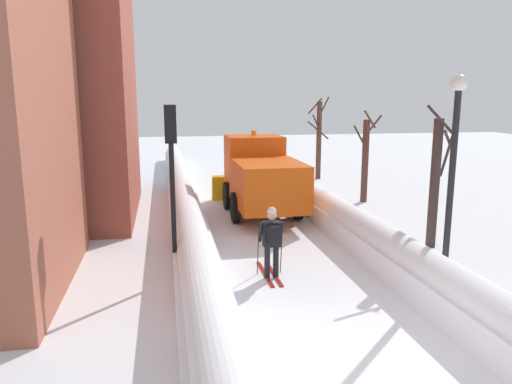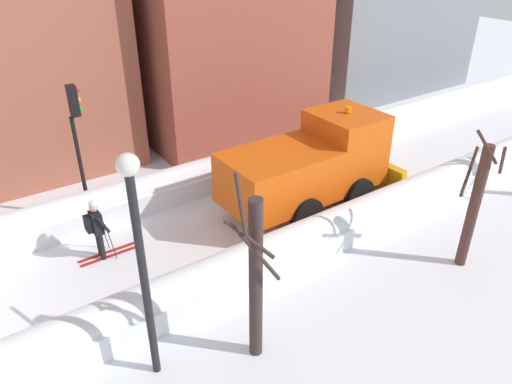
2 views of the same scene
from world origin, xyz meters
TOP-DOWN VIEW (x-y plane):
  - ground_plane at (0.00, 10.00)m, footprint 80.00×80.00m
  - snowbank_left at (-2.50, 10.00)m, footprint 1.10×36.00m
  - snowbank_right at (2.50, 10.00)m, footprint 1.10×36.00m
  - plow_truck at (0.43, 10.64)m, footprint 3.20×5.98m
  - skier at (-0.65, 3.98)m, footprint 0.62×1.80m
  - traffic_light_pole at (-3.00, 4.51)m, footprint 0.28×0.42m
  - street_lamp at (3.83, 3.58)m, footprint 0.40×0.40m
  - bare_tree_near at (4.61, 5.54)m, footprint 1.08×0.94m
  - bare_tree_mid at (5.23, 11.95)m, footprint 1.04×1.21m
  - bare_tree_far at (5.20, 18.12)m, footprint 1.18×1.29m

SIDE VIEW (x-z plane):
  - ground_plane at x=0.00m, z-range 0.00..0.00m
  - snowbank_right at x=2.50m, z-range -0.06..1.04m
  - snowbank_left at x=-2.50m, z-range -0.05..1.08m
  - skier at x=-0.65m, z-range 0.10..1.91m
  - plow_truck at x=0.43m, z-range -0.08..3.04m
  - bare_tree_mid at x=5.23m, z-range -0.09..3.82m
  - bare_tree_near at x=4.61m, z-range -0.11..4.12m
  - bare_tree_far at x=5.20m, z-range 0.00..4.48m
  - traffic_light_pole at x=-3.00m, z-range 0.86..5.10m
  - street_lamp at x=3.83m, z-range 0.68..5.62m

